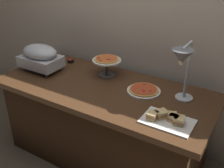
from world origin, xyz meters
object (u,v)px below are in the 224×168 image
object	(u,v)px
heat_lamp	(183,62)
chafing_dish	(40,56)
pizza_plate_center	(107,61)
sandwich_platter	(167,119)
sauce_cup_near	(70,61)
pizza_plate_front	(144,90)

from	to	relation	value
heat_lamp	chafing_dish	bearing A→B (deg)	-178.85
pizza_plate_center	sandwich_platter	xyz separation A→B (m)	(0.76, -0.42, -0.12)
sauce_cup_near	pizza_plate_front	bearing A→B (deg)	-10.81
pizza_plate_front	pizza_plate_center	distance (m)	0.47
pizza_plate_front	sandwich_platter	size ratio (longest dim) A/B	0.79
heat_lamp	sandwich_platter	world-z (taller)	heat_lamp
chafing_dish	pizza_plate_center	distance (m)	0.65
chafing_dish	sandwich_platter	bearing A→B (deg)	-7.85
pizza_plate_front	sauce_cup_near	xyz separation A→B (m)	(-0.92, 0.18, 0.01)
pizza_plate_front	chafing_dish	bearing A→B (deg)	-173.50
chafing_dish	pizza_plate_center	xyz separation A→B (m)	(0.61, 0.23, -0.00)
chafing_dish	sauce_cup_near	distance (m)	0.34
sandwich_platter	pizza_plate_center	bearing A→B (deg)	151.19
sandwich_platter	sauce_cup_near	distance (m)	1.34
sandwich_platter	pizza_plate_front	bearing A→B (deg)	136.60
sandwich_platter	sauce_cup_near	xyz separation A→B (m)	(-1.25, 0.48, -0.01)
chafing_dish	pizza_plate_center	bearing A→B (deg)	20.65
sauce_cup_near	chafing_dish	bearing A→B (deg)	-111.54
chafing_dish	pizza_plate_center	world-z (taller)	chafing_dish
chafing_dish	sandwich_platter	xyz separation A→B (m)	(1.37, -0.19, -0.12)
heat_lamp	pizza_plate_center	xyz separation A→B (m)	(-0.76, 0.20, -0.23)
heat_lamp	pizza_plate_center	world-z (taller)	heat_lamp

